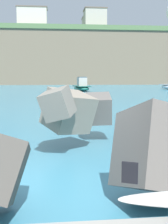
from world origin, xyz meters
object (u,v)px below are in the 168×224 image
Objects in this scene: boat_near_right at (82,87)px; station_building_central at (89,26)px; station_building_west at (32,18)px; station_building_east at (95,20)px.

station_building_central reaches higher than boat_near_right.
boat_near_right is 1.02× the size of station_building_central.
station_building_central is at bearing 81.60° from boat_near_right.
station_building_west is 18.29m from station_building_central.
station_building_west is 1.31× the size of station_building_east.
station_building_west reaches higher than boat_near_right.
station_building_central is 0.78× the size of station_building_east.
station_building_east reaches higher than station_building_central.
station_building_west is 1.68× the size of station_building_central.
boat_near_right is 0.61× the size of station_building_west.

